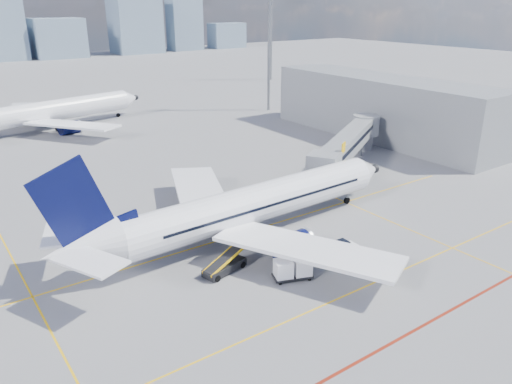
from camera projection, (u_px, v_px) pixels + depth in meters
ground at (296, 265)px, 43.59m from camera, size 420.00×420.00×0.00m
apron_markings at (321, 286)px, 40.30m from camera, size 90.00×35.12×0.01m
jet_bridge at (350, 141)px, 67.85m from camera, size 23.55×15.78×6.30m
terminal_block at (382, 108)px, 83.22m from camera, size 10.00×42.00×10.00m
floodlight_mast_ne at (269, 44)px, 101.18m from camera, size 3.20×0.61×25.45m
floodlight_mast_far at (271, 31)px, 142.43m from camera, size 3.20×0.61×25.45m
main_aircraft at (244, 207)px, 47.44m from camera, size 38.33×33.39×11.17m
second_aircraft at (46, 112)px, 88.34m from camera, size 38.20×32.91×11.27m
baggage_tug at (345, 248)px, 45.04m from camera, size 2.19×1.37×1.49m
cargo_dolly at (293, 268)px, 41.06m from camera, size 3.55×2.50×1.78m
belt_loader at (226, 265)px, 42.38m from camera, size 5.89×2.59×2.36m
ramp_worker at (329, 253)px, 43.66m from camera, size 0.65×0.81×1.93m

